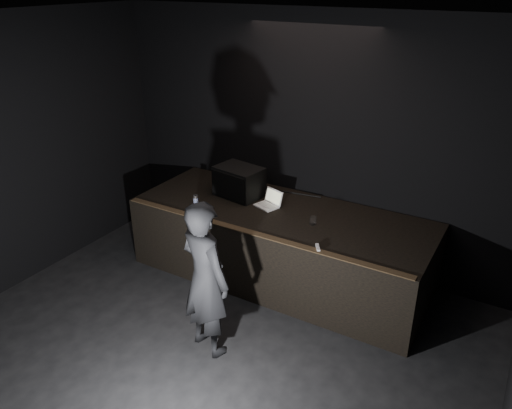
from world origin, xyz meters
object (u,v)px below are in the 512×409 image
object	(u,v)px
stage_riser	(280,244)
laptop	(270,202)
beer_can	(196,201)
person	(205,279)
stage_monitor	(239,182)

from	to	relation	value
stage_riser	laptop	world-z (taller)	laptop
stage_riser	beer_can	size ratio (longest dim) A/B	24.90
laptop	stage_riser	bearing A→B (deg)	-2.23
stage_riser	person	world-z (taller)	person
laptop	person	size ratio (longest dim) A/B	0.21
stage_riser	laptop	size ratio (longest dim) A/B	10.50
stage_monitor	person	world-z (taller)	person
stage_monitor	laptop	xyz separation A→B (m)	(0.54, -0.07, -0.16)
laptop	stage_monitor	bearing A→B (deg)	-168.82
beer_can	laptop	bearing A→B (deg)	31.42
stage_monitor	stage_riser	bearing A→B (deg)	-2.81
laptop	beer_can	world-z (taller)	laptop
stage_riser	person	bearing A→B (deg)	-90.32
stage_riser	stage_monitor	distance (m)	1.06
stage_riser	person	distance (m)	1.75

